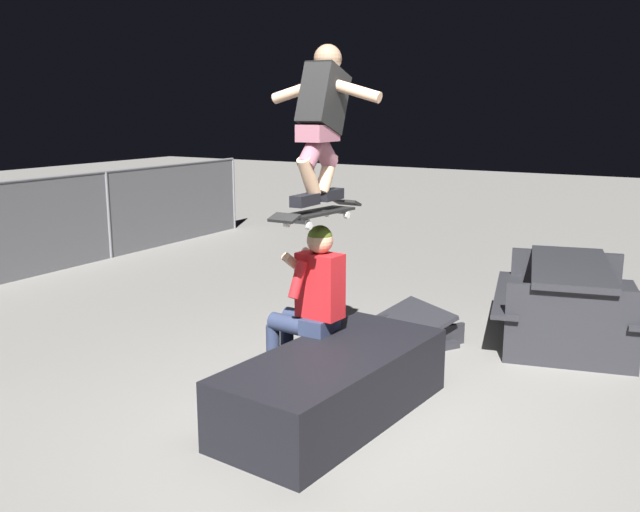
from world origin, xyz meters
TOP-DOWN VIEW (x-y plane):
  - ground_plane at (0.00, 0.00)m, footprint 40.00×40.00m
  - ledge_box_main at (-0.02, 0.10)m, footprint 1.96×0.99m
  - person_sitting_on_ledge at (0.35, 0.53)m, footprint 0.60×0.77m
  - skateboard at (0.24, 0.38)m, footprint 1.02×0.21m
  - skater_airborne at (0.29, 0.38)m, footprint 0.62×0.89m
  - kicker_ramp at (1.58, 0.42)m, footprint 1.35×1.25m
  - picnic_table_back at (2.57, -0.99)m, footprint 1.97×1.70m

SIDE VIEW (x-z plane):
  - ground_plane at x=0.00m, z-range 0.00..0.00m
  - kicker_ramp at x=1.58m, z-range -0.14..0.28m
  - ledge_box_main at x=-0.02m, z-range 0.00..0.49m
  - picnic_table_back at x=2.57m, z-range 0.12..0.87m
  - person_sitting_on_ledge at x=0.35m, z-range 0.07..1.40m
  - skateboard at x=0.24m, z-range 1.37..1.50m
  - skater_airborne at x=0.29m, z-range 1.56..2.68m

